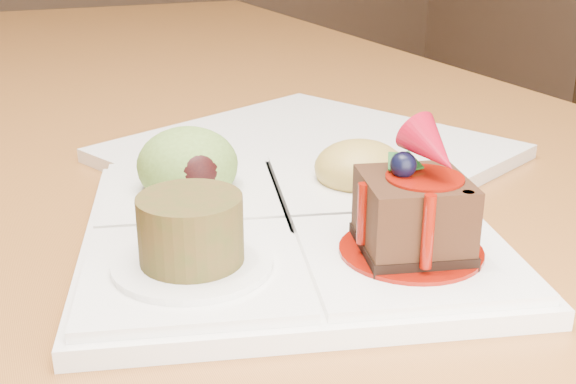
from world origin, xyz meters
name	(u,v)px	position (x,y,z in m)	size (l,w,h in m)	color
dining_table	(99,154)	(0.00, 0.00, 0.68)	(1.00, 1.80, 0.75)	#986027
sampler_plate	(284,211)	(0.05, -0.44, 0.77)	(0.32, 0.32, 0.10)	white
second_plate	(309,153)	(0.14, -0.30, 0.76)	(0.29, 0.29, 0.01)	white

